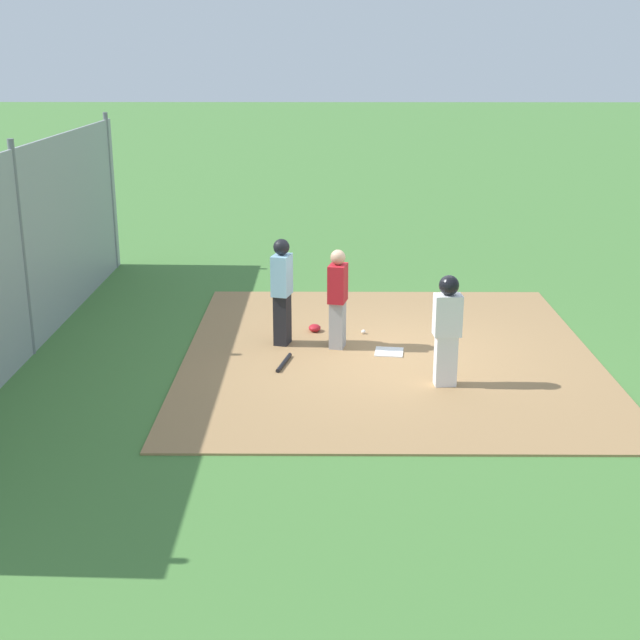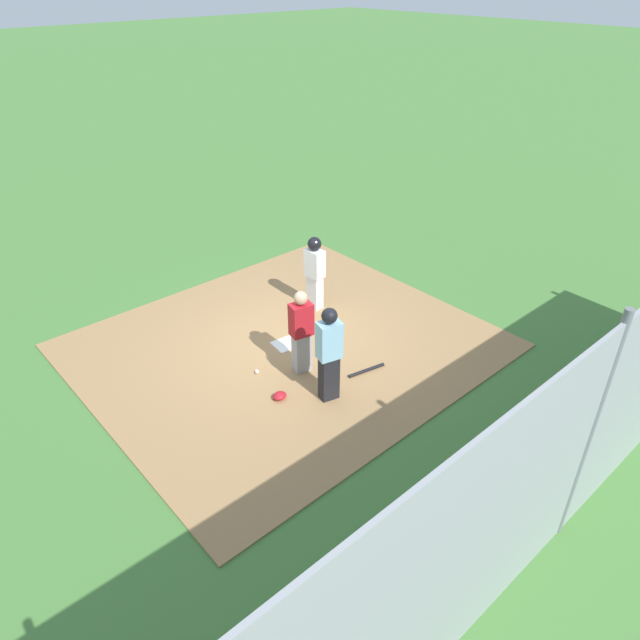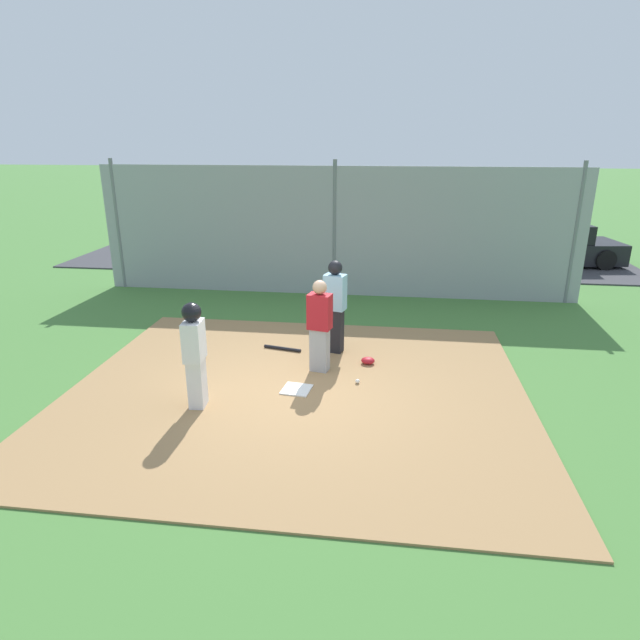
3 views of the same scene
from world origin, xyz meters
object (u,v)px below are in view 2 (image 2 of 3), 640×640
object	(u,v)px
home_plate	(285,344)
umpire	(329,353)
catcher_mask	(280,396)
runner	(315,269)
baseball_bat	(366,370)
baseball	(257,372)
catcher	(301,331)

from	to	relation	value
home_plate	umpire	xyz separation A→B (m)	(-0.43, -1.70, 0.90)
catcher_mask	home_plate	bearing A→B (deg)	47.85
runner	baseball_bat	size ratio (longest dim) A/B	2.17
runner	baseball	bearing A→B (deg)	20.87
home_plate	runner	size ratio (longest dim) A/B	0.27
catcher	baseball	xyz separation A→B (m)	(-0.68, 0.45, -0.79)
home_plate	baseball_bat	world-z (taller)	baseball_bat
home_plate	catcher_mask	size ratio (longest dim) A/B	1.83
umpire	runner	distance (m)	2.99
runner	umpire	bearing A→B (deg)	49.38
catcher_mask	baseball	bearing A→B (deg)	80.88
catcher	runner	xyz separation A→B (m)	(1.63, 1.51, 0.08)
catcher	catcher_mask	world-z (taller)	catcher
catcher	umpire	distance (m)	0.91
catcher	baseball_bat	xyz separation A→B (m)	(0.82, -0.82, -0.80)
runner	catcher_mask	size ratio (longest dim) A/B	6.70
baseball_bat	catcher_mask	size ratio (longest dim) A/B	3.10
runner	catcher	bearing A→B (deg)	38.98
baseball_bat	catcher_mask	xyz separation A→B (m)	(-1.63, 0.45, 0.03)
baseball_bat	umpire	bearing A→B (deg)	15.97
home_plate	catcher_mask	xyz separation A→B (m)	(-1.08, -1.19, 0.05)
runner	baseball_bat	xyz separation A→B (m)	(-0.81, -2.33, -0.88)
home_plate	catcher	world-z (taller)	catcher
catcher	baseball	world-z (taller)	catcher
home_plate	umpire	bearing A→B (deg)	-104.10
baseball_bat	baseball	xyz separation A→B (m)	(-1.50, 1.27, 0.01)
baseball	baseball_bat	bearing A→B (deg)	-40.25
catcher	catcher_mask	xyz separation A→B (m)	(-0.81, -0.38, -0.77)
home_plate	catcher	xyz separation A→B (m)	(-0.26, -0.81, 0.82)
runner	baseball_bat	world-z (taller)	runner
runner	catcher_mask	world-z (taller)	runner
baseball_bat	baseball	bearing A→B (deg)	-28.15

